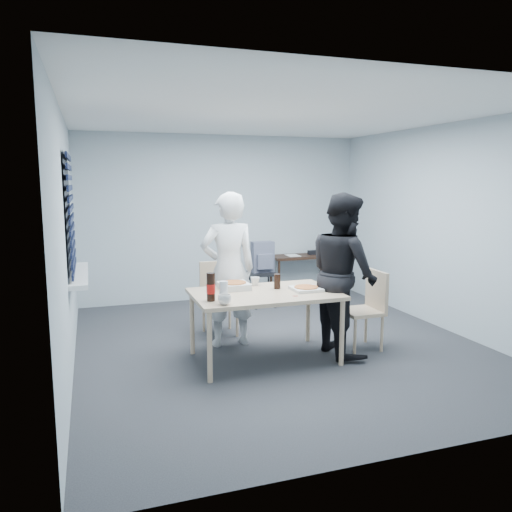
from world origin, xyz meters
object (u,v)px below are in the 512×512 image
object	(u,v)px
dining_table	(265,298)
soda_bottle	(211,287)
backpack	(263,257)
mug_a	(225,300)
person_white	(228,270)
person_black	(343,274)
mug_b	(255,281)
side_table	(301,260)
chair_far	(218,292)
chair_right	(368,304)
stool	(262,279)

from	to	relation	value
dining_table	soda_bottle	world-z (taller)	soda_bottle
backpack	mug_a	world-z (taller)	backpack
person_white	person_black	bearing A→B (deg)	150.21
mug_b	person_black	bearing A→B (deg)	-24.33
side_table	mug_b	distance (m)	2.82
backpack	chair_far	bearing A→B (deg)	-133.33
dining_table	chair_far	distance (m)	1.14
person_white	dining_table	bearing A→B (deg)	110.67
chair_right	dining_table	bearing A→B (deg)	179.30
person_black	chair_far	bearing A→B (deg)	44.47
chair_right	person_white	bearing A→B (deg)	157.15
side_table	stool	bearing A→B (deg)	-148.07
dining_table	stool	xyz separation A→B (m)	(0.72, 2.14, -0.25)
mug_a	side_table	bearing A→B (deg)	55.20
dining_table	mug_a	size ratio (longest dim) A/B	12.26
backpack	person_white	bearing A→B (deg)	-122.47
side_table	backpack	xyz separation A→B (m)	(-0.87, -0.56, 0.16)
side_table	mug_b	bearing A→B (deg)	-124.17
stool	side_table	bearing A→B (deg)	31.93
person_white	stool	size ratio (longest dim) A/B	3.32
person_white	mug_b	xyz separation A→B (m)	(0.24, -0.24, -0.10)
person_black	soda_bottle	size ratio (longest dim) A/B	6.40
chair_right	side_table	bearing A→B (deg)	82.52
dining_table	person_black	world-z (taller)	person_black
chair_right	backpack	size ratio (longest dim) A/B	1.94
person_black	backpack	size ratio (longest dim) A/B	3.86
chair_far	side_table	xyz separation A→B (m)	(1.82, 1.58, 0.08)
chair_far	backpack	world-z (taller)	backpack
person_black	side_table	world-z (taller)	person_black
stool	mug_a	size ratio (longest dim) A/B	4.33
dining_table	person_white	world-z (taller)	person_white
chair_far	mug_a	world-z (taller)	chair_far
chair_far	side_table	size ratio (longest dim) A/B	0.89
chair_far	soda_bottle	distance (m)	1.40
person_black	backpack	distance (m)	2.18
person_white	backpack	world-z (taller)	person_white
side_table	soda_bottle	size ratio (longest dim) A/B	3.63
dining_table	backpack	size ratio (longest dim) A/B	3.29
mug_b	backpack	bearing A→B (deg)	68.16
soda_bottle	dining_table	bearing A→B (deg)	16.81
mug_b	soda_bottle	world-z (taller)	soda_bottle
chair_right	soda_bottle	bearing A→B (deg)	-174.70
chair_right	mug_a	world-z (taller)	chair_right
mug_a	chair_right	bearing A→B (deg)	11.56
side_table	mug_b	xyz separation A→B (m)	(-1.58, -2.32, 0.19)
chair_right	person_black	distance (m)	0.51
dining_table	person_white	xyz separation A→B (m)	(-0.23, 0.60, 0.21)
side_table	stool	xyz separation A→B (m)	(-0.87, -0.54, -0.17)
chair_right	mug_a	size ratio (longest dim) A/B	7.24
chair_right	mug_b	bearing A→B (deg)	163.04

